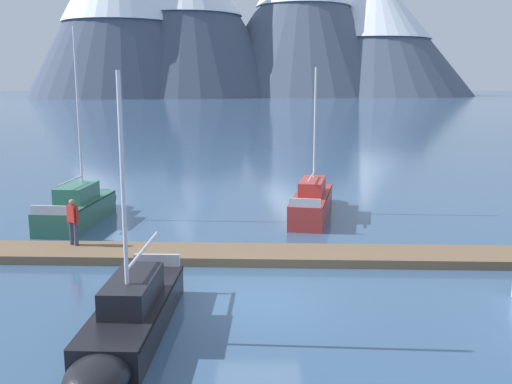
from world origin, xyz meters
TOP-DOWN VIEW (x-y plane):
  - ground_plane at (0.00, 0.00)m, footprint 700.00×700.00m
  - mountain_central_massif at (-24.35, 225.31)m, footprint 80.23×80.23m
  - mountain_shoulder_ridge at (22.49, 235.21)m, footprint 84.10×84.10m
  - mountain_east_summit at (52.76, 236.22)m, footprint 83.22×83.22m
  - dock at (0.00, 4.00)m, footprint 20.58×3.07m
  - sailboat_nearest_berth at (-7.71, 9.78)m, footprint 2.26×6.71m
  - sailboat_second_berth at (-3.12, -2.42)m, footprint 1.82×6.79m
  - sailboat_mid_dock_port at (2.70, 10.80)m, footprint 2.76×7.11m
  - person_on_dock at (-6.57, 4.79)m, footprint 0.50×0.40m

SIDE VIEW (x-z plane):
  - ground_plane at x=0.00m, z-range 0.00..0.00m
  - dock at x=0.00m, z-range 0.00..0.30m
  - sailboat_second_berth at x=-3.12m, z-range -2.62..3.73m
  - sailboat_nearest_berth at x=-7.71m, z-range -3.54..4.86m
  - sailboat_mid_dock_port at x=2.70m, z-range -2.68..4.04m
  - person_on_dock at x=-6.57m, z-range 0.42..2.11m
  - mountain_east_summit at x=52.76m, z-range 1.70..51.97m
  - mountain_central_massif at x=-24.35m, z-range 2.03..66.86m
  - mountain_shoulder_ridge at x=22.49m, z-range 1.63..67.37m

